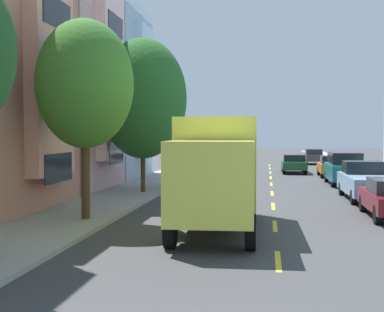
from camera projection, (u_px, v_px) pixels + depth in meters
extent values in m
plane|color=#38383A|center=(271.00, 180.00, 35.95)|extent=(160.00, 160.00, 0.00)
cube|color=#99968E|center=(158.00, 180.00, 34.92)|extent=(3.20, 120.00, 0.14)
cube|color=yellow|center=(278.00, 261.00, 13.18)|extent=(0.14, 2.20, 0.01)
cube|color=yellow|center=(275.00, 226.00, 18.13)|extent=(0.14, 2.20, 0.01)
cube|color=yellow|center=(273.00, 206.00, 23.08)|extent=(0.14, 2.20, 0.01)
cube|color=yellow|center=(272.00, 193.00, 28.03)|extent=(0.14, 2.20, 0.01)
cube|color=yellow|center=(271.00, 184.00, 32.98)|extent=(0.14, 2.20, 0.01)
cube|color=yellow|center=(271.00, 178.00, 37.93)|extent=(0.14, 2.20, 0.01)
cube|color=yellow|center=(270.00, 172.00, 42.88)|extent=(0.14, 2.20, 0.01)
cube|color=yellow|center=(270.00, 168.00, 47.83)|extent=(0.14, 2.20, 0.01)
cube|color=yellow|center=(270.00, 165.00, 52.78)|extent=(0.14, 2.20, 0.01)
cube|color=#E19B83|center=(51.00, 76.00, 20.82)|extent=(0.55, 3.56, 7.58)
cube|color=#1E232D|center=(59.00, 168.00, 20.93)|extent=(0.04, 2.70, 1.10)
cube|color=#1E232D|center=(58.00, 91.00, 20.81)|extent=(0.04, 2.70, 1.10)
cube|color=#1E232D|center=(57.00, 13.00, 20.69)|extent=(0.04, 2.70, 1.10)
cube|color=#FECACA|center=(111.00, 77.00, 28.82)|extent=(0.55, 3.56, 8.70)
cube|color=#1E232D|center=(116.00, 153.00, 28.94)|extent=(0.04, 2.70, 1.10)
cube|color=#1E232D|center=(116.00, 90.00, 28.81)|extent=(0.04, 2.70, 1.10)
cube|color=#1E232D|center=(116.00, 25.00, 28.67)|extent=(0.04, 2.70, 1.10)
cube|color=#9EB7CC|center=(60.00, 98.00, 37.67)|extent=(11.33, 7.91, 10.97)
cube|color=#CAE7FE|center=(137.00, 12.00, 36.70)|extent=(0.60, 7.91, 0.44)
cube|color=#CAE7FE|center=(145.00, 91.00, 36.85)|extent=(0.55, 3.56, 8.56)
cube|color=#1E232D|center=(149.00, 149.00, 36.97)|extent=(0.04, 2.70, 1.10)
cube|color=#1E232D|center=(149.00, 100.00, 36.84)|extent=(0.04, 2.70, 1.10)
cube|color=#1E232D|center=(149.00, 51.00, 36.70)|extent=(0.04, 2.70, 1.10)
cylinder|color=#47331E|center=(86.00, 176.00, 18.72)|extent=(0.29, 0.29, 2.96)
ellipsoid|color=#387028|center=(85.00, 84.00, 18.59)|extent=(3.31, 3.31, 4.38)
cylinder|color=#47331E|center=(143.00, 168.00, 27.43)|extent=(0.23, 0.23, 2.41)
ellipsoid|color=#235B23|center=(143.00, 98.00, 27.29)|extent=(4.37, 4.37, 5.98)
cube|color=#D8D84C|center=(220.00, 162.00, 18.22)|extent=(2.49, 5.34, 2.88)
cube|color=#D8D84C|center=(210.00, 183.00, 14.46)|extent=(2.34, 1.94, 2.20)
cube|color=black|center=(207.00, 166.00, 13.55)|extent=(2.02, 0.11, 0.97)
cube|color=black|center=(224.00, 203.00, 20.84)|extent=(2.40, 0.20, 0.24)
cylinder|color=black|center=(170.00, 230.00, 14.59)|extent=(0.30, 0.96, 0.96)
cylinder|color=black|center=(250.00, 232.00, 14.34)|extent=(0.30, 0.96, 0.96)
cylinder|color=black|center=(193.00, 205.00, 19.85)|extent=(0.30, 0.96, 0.96)
cylinder|color=black|center=(252.00, 206.00, 19.60)|extent=(0.30, 0.96, 0.96)
cylinder|color=black|center=(190.00, 209.00, 18.76)|extent=(0.30, 0.96, 0.96)
cylinder|color=black|center=(252.00, 210.00, 18.51)|extent=(0.30, 0.96, 0.96)
cube|color=#B2B5BA|center=(217.00, 164.00, 43.94)|extent=(1.80, 4.50, 0.60)
cube|color=black|center=(217.00, 157.00, 44.14)|extent=(1.59, 2.16, 0.50)
cylinder|color=black|center=(205.00, 169.00, 42.55)|extent=(0.22, 0.66, 0.66)
cylinder|color=black|center=(225.00, 169.00, 42.34)|extent=(0.22, 0.66, 0.66)
cylinder|color=black|center=(209.00, 166.00, 45.58)|extent=(0.22, 0.66, 0.66)
cylinder|color=black|center=(228.00, 166.00, 45.37)|extent=(0.22, 0.66, 0.66)
cube|color=orange|center=(332.00, 168.00, 38.54)|extent=(1.78, 4.02, 0.62)
cube|color=black|center=(332.00, 160.00, 38.04)|extent=(1.55, 1.69, 0.55)
cylinder|color=black|center=(340.00, 171.00, 39.79)|extent=(0.23, 0.66, 0.66)
cylinder|color=black|center=(319.00, 171.00, 40.00)|extent=(0.23, 0.66, 0.66)
cylinder|color=black|center=(345.00, 174.00, 37.10)|extent=(0.23, 0.66, 0.66)
cylinder|color=black|center=(322.00, 173.00, 37.32)|extent=(0.23, 0.66, 0.66)
cube|color=#195B60|center=(345.00, 172.00, 32.62)|extent=(1.97, 4.81, 0.90)
cube|color=black|center=(345.00, 158.00, 32.59)|extent=(1.73, 2.79, 0.70)
cylinder|color=black|center=(355.00, 177.00, 34.14)|extent=(0.22, 0.66, 0.66)
cylinder|color=black|center=(326.00, 177.00, 34.37)|extent=(0.22, 0.66, 0.66)
cylinder|color=black|center=(364.00, 182.00, 30.91)|extent=(0.22, 0.66, 0.66)
cylinder|color=black|center=(333.00, 181.00, 31.13)|extent=(0.22, 0.66, 0.66)
cylinder|color=black|center=(363.00, 203.00, 21.47)|extent=(0.23, 0.66, 0.66)
cylinder|color=black|center=(378.00, 215.00, 18.45)|extent=(0.23, 0.66, 0.66)
cube|color=silver|center=(198.00, 174.00, 31.73)|extent=(2.13, 5.35, 0.80)
cube|color=black|center=(194.00, 163.00, 30.55)|extent=(1.80, 1.63, 0.60)
cylinder|color=black|center=(177.00, 183.00, 30.11)|extent=(0.24, 0.67, 0.66)
cylinder|color=black|center=(209.00, 184.00, 29.83)|extent=(0.24, 0.67, 0.66)
cylinder|color=black|center=(188.00, 178.00, 33.66)|extent=(0.24, 0.67, 0.66)
cylinder|color=black|center=(216.00, 178.00, 33.38)|extent=(0.24, 0.67, 0.66)
cube|color=#333338|center=(313.00, 158.00, 54.60)|extent=(1.86, 4.05, 0.62)
cube|color=black|center=(314.00, 152.00, 54.09)|extent=(1.58, 1.72, 0.55)
cylinder|color=black|center=(319.00, 160.00, 55.88)|extent=(0.24, 0.67, 0.66)
cylinder|color=black|center=(304.00, 160.00, 56.04)|extent=(0.24, 0.67, 0.66)
cylinder|color=black|center=(323.00, 161.00, 53.18)|extent=(0.24, 0.67, 0.66)
cylinder|color=black|center=(307.00, 161.00, 53.34)|extent=(0.24, 0.67, 0.66)
cube|color=#7A9EC6|center=(367.00, 184.00, 25.23)|extent=(2.04, 5.32, 0.80)
cube|color=black|center=(363.00, 167.00, 26.35)|extent=(1.77, 1.60, 0.60)
cylinder|color=black|center=(379.00, 189.00, 26.92)|extent=(0.23, 0.66, 0.66)
cylinder|color=black|center=(341.00, 189.00, 27.14)|extent=(0.23, 0.66, 0.66)
cylinder|color=black|center=(353.00, 197.00, 23.57)|extent=(0.23, 0.66, 0.66)
cube|color=#194C28|center=(294.00, 165.00, 42.37)|extent=(1.80, 4.50, 0.60)
cube|color=black|center=(294.00, 158.00, 42.12)|extent=(1.58, 2.16, 0.50)
cylinder|color=black|center=(303.00, 168.00, 43.79)|extent=(0.22, 0.66, 0.66)
cylinder|color=black|center=(283.00, 167.00, 44.00)|extent=(0.22, 0.66, 0.66)
cylinder|color=black|center=(306.00, 170.00, 40.76)|extent=(0.22, 0.66, 0.66)
cylinder|color=black|center=(284.00, 170.00, 40.97)|extent=(0.22, 0.66, 0.66)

